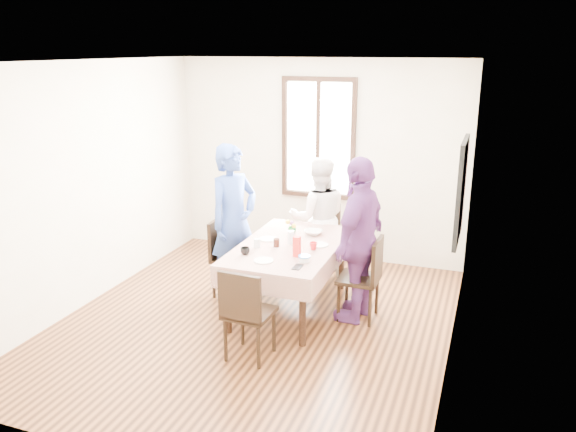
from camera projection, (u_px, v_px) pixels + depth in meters
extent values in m
plane|color=black|center=(255.00, 322.00, 6.09)|extent=(4.50, 4.50, 0.00)
plane|color=beige|center=(319.00, 160.00, 7.73)|extent=(4.00, 0.00, 4.00)
plane|color=beige|center=(460.00, 221.00, 5.05)|extent=(0.00, 4.50, 4.50)
cube|color=black|center=(318.00, 139.00, 7.63)|extent=(1.02, 0.06, 1.62)
cube|color=white|center=(319.00, 138.00, 7.64)|extent=(0.90, 0.02, 1.50)
cube|color=red|center=(462.00, 191.00, 5.27)|extent=(0.04, 0.76, 0.96)
cube|color=black|center=(290.00, 277.00, 6.31)|extent=(0.92, 1.59, 0.75)
cube|color=#5B0D00|center=(290.00, 245.00, 6.21)|extent=(1.04, 1.71, 0.01)
cube|color=black|center=(232.00, 258.00, 6.68)|extent=(0.44, 0.44, 0.91)
cube|color=black|center=(359.00, 278.00, 6.08)|extent=(0.42, 0.42, 0.91)
cube|color=black|center=(319.00, 240.00, 7.28)|extent=(0.46, 0.46, 0.91)
cube|color=black|center=(250.00, 312.00, 5.30)|extent=(0.44, 0.44, 0.91)
imported|color=#2E4893|center=(233.00, 222.00, 6.55)|extent=(0.66, 0.77, 1.80)
imported|color=white|center=(319.00, 217.00, 7.17)|extent=(0.91, 0.82, 1.54)
imported|color=#602F70|center=(358.00, 240.00, 5.97)|extent=(0.60, 1.10, 1.78)
imported|color=black|center=(245.00, 251.00, 5.90)|extent=(0.10, 0.10, 0.08)
imported|color=red|center=(313.00, 246.00, 6.04)|extent=(0.11, 0.11, 0.08)
imported|color=#0C7226|center=(292.00, 230.00, 6.57)|extent=(0.13, 0.13, 0.07)
imported|color=white|center=(313.00, 232.00, 6.53)|extent=(0.21, 0.21, 0.05)
cube|color=red|center=(297.00, 246.00, 5.82)|extent=(0.07, 0.07, 0.21)
cylinder|color=white|center=(304.00, 259.00, 5.70)|extent=(0.11, 0.11, 0.05)
cylinder|color=black|center=(276.00, 243.00, 6.12)|extent=(0.06, 0.06, 0.09)
cylinder|color=silver|center=(257.00, 243.00, 6.10)|extent=(0.07, 0.07, 0.10)
cube|color=black|center=(298.00, 267.00, 5.56)|extent=(0.08, 0.15, 0.01)
cylinder|color=silver|center=(291.00, 237.00, 6.22)|extent=(0.07, 0.07, 0.14)
cylinder|color=white|center=(268.00, 239.00, 6.37)|extent=(0.20, 0.20, 0.01)
cylinder|color=white|center=(319.00, 245.00, 6.18)|extent=(0.20, 0.20, 0.01)
cylinder|color=white|center=(264.00, 261.00, 5.72)|extent=(0.20, 0.20, 0.01)
cylinder|color=blue|center=(304.00, 256.00, 5.69)|extent=(0.12, 0.12, 0.01)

